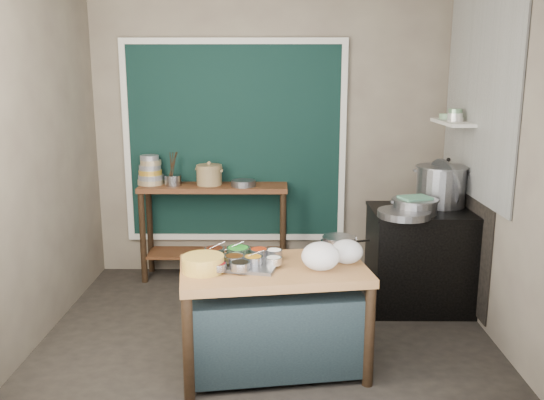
{
  "coord_description": "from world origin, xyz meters",
  "views": [
    {
      "loc": [
        0.07,
        -4.27,
        2.03
      ],
      "look_at": [
        0.03,
        0.25,
        1.03
      ],
      "focal_mm": 38.0,
      "sensor_mm": 36.0,
      "label": 1
    }
  ],
  "objects_px": {
    "utensil_cup": "(173,180)",
    "stove_block": "(422,260)",
    "ceramic_crock": "(209,176)",
    "condiment_tray": "(241,264)",
    "stock_pot": "(441,186)",
    "saucepan": "(339,246)",
    "back_counter": "(215,232)",
    "yellow_basin": "(203,264)",
    "steamer": "(415,206)",
    "prep_table": "(273,318)"
  },
  "relations": [
    {
      "from": "yellow_basin",
      "to": "ceramic_crock",
      "type": "distance_m",
      "value": 1.99
    },
    {
      "from": "yellow_basin",
      "to": "steamer",
      "type": "bearing_deg",
      "value": 33.52
    },
    {
      "from": "yellow_basin",
      "to": "condiment_tray",
      "type": "bearing_deg",
      "value": 27.34
    },
    {
      "from": "stove_block",
      "to": "utensil_cup",
      "type": "bearing_deg",
      "value": 162.79
    },
    {
      "from": "utensil_cup",
      "to": "yellow_basin",
      "type": "bearing_deg",
      "value": -74.63
    },
    {
      "from": "stove_block",
      "to": "stock_pot",
      "type": "height_order",
      "value": "stock_pot"
    },
    {
      "from": "stove_block",
      "to": "ceramic_crock",
      "type": "bearing_deg",
      "value": 159.18
    },
    {
      "from": "saucepan",
      "to": "ceramic_crock",
      "type": "xyz_separation_m",
      "value": [
        -1.11,
        1.6,
        0.22
      ]
    },
    {
      "from": "ceramic_crock",
      "to": "stove_block",
      "type": "bearing_deg",
      "value": -20.82
    },
    {
      "from": "utensil_cup",
      "to": "stove_block",
      "type": "bearing_deg",
      "value": -17.21
    },
    {
      "from": "stock_pot",
      "to": "yellow_basin",
      "type": "bearing_deg",
      "value": -144.51
    },
    {
      "from": "back_counter",
      "to": "prep_table",
      "type": "bearing_deg",
      "value": -72.03
    },
    {
      "from": "yellow_basin",
      "to": "steamer",
      "type": "height_order",
      "value": "steamer"
    },
    {
      "from": "yellow_basin",
      "to": "ceramic_crock",
      "type": "height_order",
      "value": "ceramic_crock"
    },
    {
      "from": "back_counter",
      "to": "yellow_basin",
      "type": "distance_m",
      "value": 1.99
    },
    {
      "from": "condiment_tray",
      "to": "ceramic_crock",
      "type": "bearing_deg",
      "value": 102.98
    },
    {
      "from": "stove_block",
      "to": "stock_pot",
      "type": "relative_size",
      "value": 1.98
    },
    {
      "from": "prep_table",
      "to": "condiment_tray",
      "type": "bearing_deg",
      "value": 166.02
    },
    {
      "from": "prep_table",
      "to": "stock_pot",
      "type": "relative_size",
      "value": 2.75
    },
    {
      "from": "condiment_tray",
      "to": "utensil_cup",
      "type": "distance_m",
      "value": 1.98
    },
    {
      "from": "prep_table",
      "to": "yellow_basin",
      "type": "distance_m",
      "value": 0.64
    },
    {
      "from": "condiment_tray",
      "to": "yellow_basin",
      "type": "bearing_deg",
      "value": -152.66
    },
    {
      "from": "back_counter",
      "to": "steamer",
      "type": "distance_m",
      "value": 2.03
    },
    {
      "from": "stove_block",
      "to": "steamer",
      "type": "distance_m",
      "value": 0.55
    },
    {
      "from": "ceramic_crock",
      "to": "steamer",
      "type": "xyz_separation_m",
      "value": [
        1.82,
        -0.88,
        -0.1
      ]
    },
    {
      "from": "ceramic_crock",
      "to": "saucepan",
      "type": "bearing_deg",
      "value": -55.23
    },
    {
      "from": "prep_table",
      "to": "saucepan",
      "type": "bearing_deg",
      "value": 20.25
    },
    {
      "from": "condiment_tray",
      "to": "saucepan",
      "type": "bearing_deg",
      "value": 19.22
    },
    {
      "from": "prep_table",
      "to": "utensil_cup",
      "type": "height_order",
      "value": "utensil_cup"
    },
    {
      "from": "prep_table",
      "to": "utensil_cup",
      "type": "bearing_deg",
      "value": 109.75
    },
    {
      "from": "prep_table",
      "to": "utensil_cup",
      "type": "relative_size",
      "value": 7.38
    },
    {
      "from": "prep_table",
      "to": "ceramic_crock",
      "type": "relative_size",
      "value": 4.71
    },
    {
      "from": "back_counter",
      "to": "ceramic_crock",
      "type": "distance_m",
      "value": 0.57
    },
    {
      "from": "condiment_tray",
      "to": "stock_pot",
      "type": "relative_size",
      "value": 1.09
    },
    {
      "from": "stock_pot",
      "to": "condiment_tray",
      "type": "bearing_deg",
      "value": -143.45
    },
    {
      "from": "yellow_basin",
      "to": "saucepan",
      "type": "distance_m",
      "value": 1.0
    },
    {
      "from": "ceramic_crock",
      "to": "condiment_tray",
      "type": "bearing_deg",
      "value": -77.02
    },
    {
      "from": "prep_table",
      "to": "yellow_basin",
      "type": "relative_size",
      "value": 4.49
    },
    {
      "from": "back_counter",
      "to": "saucepan",
      "type": "xyz_separation_m",
      "value": [
        1.07,
        -1.59,
        0.34
      ]
    },
    {
      "from": "stove_block",
      "to": "ceramic_crock",
      "type": "relative_size",
      "value": 3.39
    },
    {
      "from": "back_counter",
      "to": "condiment_tray",
      "type": "relative_size",
      "value": 2.94
    },
    {
      "from": "prep_table",
      "to": "stock_pot",
      "type": "xyz_separation_m",
      "value": [
        1.47,
        1.27,
        0.68
      ]
    },
    {
      "from": "prep_table",
      "to": "condiment_tray",
      "type": "relative_size",
      "value": 2.53
    },
    {
      "from": "saucepan",
      "to": "steamer",
      "type": "height_order",
      "value": "steamer"
    },
    {
      "from": "yellow_basin",
      "to": "saucepan",
      "type": "bearing_deg",
      "value": 21.44
    },
    {
      "from": "utensil_cup",
      "to": "ceramic_crock",
      "type": "xyz_separation_m",
      "value": [
        0.35,
        0.03,
        0.04
      ]
    },
    {
      "from": "utensil_cup",
      "to": "ceramic_crock",
      "type": "height_order",
      "value": "ceramic_crock"
    },
    {
      "from": "saucepan",
      "to": "stock_pot",
      "type": "relative_size",
      "value": 0.54
    },
    {
      "from": "yellow_basin",
      "to": "steamer",
      "type": "xyz_separation_m",
      "value": [
        1.64,
        1.08,
        0.14
      ]
    },
    {
      "from": "saucepan",
      "to": "utensil_cup",
      "type": "height_order",
      "value": "utensil_cup"
    }
  ]
}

